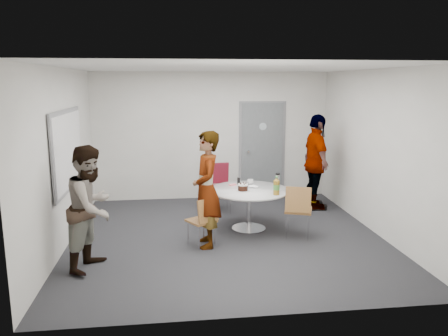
{
  "coord_description": "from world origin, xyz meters",
  "views": [
    {
      "loc": [
        -0.88,
        -6.73,
        2.49
      ],
      "look_at": [
        -0.01,
        0.25,
        1.1
      ],
      "focal_mm": 35.0,
      "sensor_mm": 36.0,
      "label": 1
    }
  ],
  "objects": [
    {
      "name": "wall_back",
      "position": [
        0.0,
        2.5,
        1.35
      ],
      "size": [
        5.0,
        0.0,
        5.0
      ],
      "primitive_type": "plane",
      "rotation": [
        1.57,
        0.0,
        0.0
      ],
      "color": "silver",
      "rests_on": "floor"
    },
    {
      "name": "person_right",
      "position": [
        1.95,
        1.39,
        0.94
      ],
      "size": [
        0.46,
        1.1,
        1.88
      ],
      "primitive_type": "imported",
      "rotation": [
        0.0,
        0.0,
        1.57
      ],
      "color": "black",
      "rests_on": "floor"
    },
    {
      "name": "person_left",
      "position": [
        -1.95,
        -0.95,
        0.84
      ],
      "size": [
        0.88,
        0.99,
        1.68
      ],
      "primitive_type": "imported",
      "rotation": [
        0.0,
        0.0,
        1.22
      ],
      "color": "white",
      "rests_on": "floor"
    },
    {
      "name": "table",
      "position": [
        0.45,
        0.32,
        0.61
      ],
      "size": [
        1.35,
        1.35,
        1.01
      ],
      "color": "silver",
      "rests_on": "floor"
    },
    {
      "name": "person_main",
      "position": [
        -0.35,
        -0.34,
        0.89
      ],
      "size": [
        0.45,
        0.66,
        1.78
      ],
      "primitive_type": "imported",
      "rotation": [
        0.0,
        0.0,
        -1.53
      ],
      "color": "#A5C6EA",
      "rests_on": "floor"
    },
    {
      "name": "chair_near_right",
      "position": [
        1.13,
        -0.22,
        0.53
      ],
      "size": [
        0.54,
        0.57,
        0.88
      ],
      "rotation": [
        0.0,
        0.0,
        -0.35
      ],
      "color": "brown",
      "rests_on": "floor"
    },
    {
      "name": "floor",
      "position": [
        0.0,
        0.0,
        0.0
      ],
      "size": [
        5.0,
        5.0,
        0.0
      ],
      "primitive_type": "plane",
      "color": "black",
      "rests_on": "ground"
    },
    {
      "name": "ceiling",
      "position": [
        0.0,
        0.0,
        2.7
      ],
      "size": [
        5.0,
        5.0,
        0.0
      ],
      "primitive_type": "plane",
      "rotation": [
        3.14,
        0.0,
        0.0
      ],
      "color": "silver",
      "rests_on": "wall_back"
    },
    {
      "name": "whiteboard",
      "position": [
        -2.46,
        0.2,
        1.45
      ],
      "size": [
        0.04,
        1.9,
        1.25
      ],
      "color": "gray",
      "rests_on": "wall_left"
    },
    {
      "name": "wall_left",
      "position": [
        -2.5,
        0.0,
        1.35
      ],
      "size": [
        0.0,
        5.0,
        5.0
      ],
      "primitive_type": "plane",
      "rotation": [
        1.57,
        0.0,
        1.57
      ],
      "color": "silver",
      "rests_on": "floor"
    },
    {
      "name": "chair_near_left",
      "position": [
        -0.4,
        -0.4,
        0.47
      ],
      "size": [
        0.52,
        0.53,
        0.78
      ],
      "rotation": [
        0.0,
        0.0,
        0.55
      ],
      "color": "brown",
      "rests_on": "floor"
    },
    {
      "name": "wall_right",
      "position": [
        2.5,
        0.0,
        1.35
      ],
      "size": [
        0.0,
        5.0,
        5.0
      ],
      "primitive_type": "plane",
      "rotation": [
        1.57,
        0.0,
        -1.57
      ],
      "color": "silver",
      "rests_on": "floor"
    },
    {
      "name": "chair_far",
      "position": [
        0.04,
        1.52,
        0.57
      ],
      "size": [
        0.46,
        0.5,
        0.93
      ],
      "rotation": [
        0.0,
        0.0,
        3.18
      ],
      "color": "maroon",
      "rests_on": "floor"
    },
    {
      "name": "door",
      "position": [
        1.1,
        2.48,
        1.03
      ],
      "size": [
        1.02,
        0.17,
        2.12
      ],
      "color": "slate",
      "rests_on": "wall_back"
    },
    {
      "name": "wall_front",
      "position": [
        0.0,
        -2.5,
        1.35
      ],
      "size": [
        5.0,
        0.0,
        5.0
      ],
      "primitive_type": "plane",
      "rotation": [
        -1.57,
        0.0,
        0.0
      ],
      "color": "silver",
      "rests_on": "floor"
    }
  ]
}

